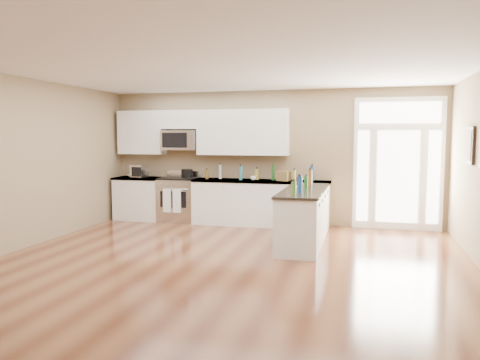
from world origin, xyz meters
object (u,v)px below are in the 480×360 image
(stockpot, at_px, (187,173))
(toaster_oven, at_px, (139,171))
(peninsula_cabinet, at_px, (304,219))
(kitchen_range, at_px, (179,199))

(stockpot, distance_m, toaster_oven, 1.07)
(toaster_oven, bearing_deg, peninsula_cabinet, -6.80)
(stockpot, height_order, toaster_oven, toaster_oven)
(kitchen_range, bearing_deg, toaster_oven, -176.42)
(peninsula_cabinet, height_order, stockpot, stockpot)
(peninsula_cabinet, relative_size, toaster_oven, 7.22)
(toaster_oven, bearing_deg, stockpot, 22.34)
(kitchen_range, xyz_separation_m, stockpot, (0.15, 0.11, 0.57))
(peninsula_cabinet, relative_size, kitchen_range, 2.15)
(kitchen_range, distance_m, stockpot, 0.60)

